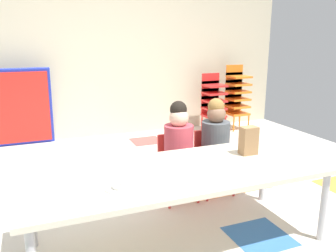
{
  "coord_description": "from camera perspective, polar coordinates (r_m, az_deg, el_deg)",
  "views": [
    {
      "loc": [
        -1.05,
        -2.79,
        1.44
      ],
      "look_at": [
        -0.13,
        -0.5,
        0.82
      ],
      "focal_mm": 36.82,
      "sensor_mm": 36.0,
      "label": 1
    }
  ],
  "objects": [
    {
      "name": "craft_table",
      "position": [
        2.41,
        2.01,
        -8.08
      ],
      "size": [
        2.12,
        0.82,
        0.57
      ],
      "color": "beige",
      "rests_on": "ground_plane"
    },
    {
      "name": "back_wall",
      "position": [
        5.28,
        -10.62,
        12.35
      ],
      "size": [
        5.86,
        0.1,
        2.59
      ],
      "primitive_type": "cube",
      "color": "beige",
      "rests_on": "ground_plane"
    },
    {
      "name": "seated_child_near_camera",
      "position": [
        3.06,
        1.72,
        -2.68
      ],
      "size": [
        0.32,
        0.31,
        0.92
      ],
      "color": "red",
      "rests_on": "ground_plane"
    },
    {
      "name": "folded_activity_table",
      "position": [
        5.06,
        -23.7,
        2.68
      ],
      "size": [
        0.9,
        0.29,
        1.09
      ],
      "color": "#1E33BF",
      "rests_on": "ground_plane"
    },
    {
      "name": "ground_plane",
      "position": [
        3.31,
        -0.98,
        -11.84
      ],
      "size": [
        5.86,
        4.76,
        0.02
      ],
      "color": "silver"
    },
    {
      "name": "paper_plate_near_edge",
      "position": [
        2.13,
        -8.02,
        -10.12
      ],
      "size": [
        0.18,
        0.18,
        0.01
      ],
      "primitive_type": "cylinder",
      "color": "white",
      "rests_on": "craft_table"
    },
    {
      "name": "kid_chair_orange_stack",
      "position": [
        5.74,
        11.3,
        5.24
      ],
      "size": [
        0.32,
        0.3,
        1.04
      ],
      "color": "orange",
      "rests_on": "ground_plane"
    },
    {
      "name": "kid_chair_red_stack",
      "position": [
        5.52,
        7.45,
        4.42
      ],
      "size": [
        0.32,
        0.3,
        0.92
      ],
      "color": "red",
      "rests_on": "ground_plane"
    },
    {
      "name": "paper_bag_brown",
      "position": [
        2.74,
        13.19,
        -2.36
      ],
      "size": [
        0.13,
        0.09,
        0.22
      ],
      "primitive_type": "cube",
      "color": "#9E754C",
      "rests_on": "craft_table"
    },
    {
      "name": "paper_plate_center_table",
      "position": [
        2.45,
        5.42,
        -6.7
      ],
      "size": [
        0.18,
        0.18,
        0.01
      ],
      "primitive_type": "cylinder",
      "color": "white",
      "rests_on": "craft_table"
    },
    {
      "name": "seated_child_middle_seat",
      "position": [
        3.22,
        7.8,
        -1.95
      ],
      "size": [
        0.33,
        0.33,
        0.92
      ],
      "color": "red",
      "rests_on": "ground_plane"
    },
    {
      "name": "donut_powdered_on_plate",
      "position": [
        2.12,
        -8.03,
        -9.68
      ],
      "size": [
        0.1,
        0.1,
        0.03
      ],
      "primitive_type": "torus",
      "color": "white",
      "rests_on": "craft_table"
    }
  ]
}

